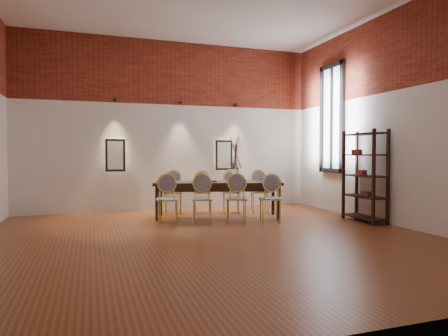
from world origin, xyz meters
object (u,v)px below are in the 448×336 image
object	(u,v)px
chair_near_b	(202,199)
chair_far_d	(260,192)
chair_far_a	(173,192)
shelving_rack	(365,176)
chair_near_d	(270,199)
bowl	(202,178)
chair_far_c	(231,192)
vase	(236,174)
chair_near_c	(236,199)
chair_near_a	(168,199)
book	(210,181)
dining_table	(218,200)
chair_far_b	(202,192)

from	to	relation	value
chair_near_b	chair_far_d	distance (m)	1.92
chair_far_a	shelving_rack	distance (m)	4.09
chair_near_d	bowl	bearing A→B (deg)	153.68
chair_far_a	chair_far_c	world-z (taller)	same
chair_far_d	vase	world-z (taller)	vase
chair_near_c	chair_far_c	size ratio (longest dim) A/B	1.00
chair_near_c	shelving_rack	size ratio (longest dim) A/B	0.52
chair_near_d	chair_near_b	bearing A→B (deg)	-180.00
chair_near_c	shelving_rack	distance (m)	2.58
chair_near_a	chair_far_d	size ratio (longest dim) A/B	1.00
book	shelving_rack	world-z (taller)	shelving_rack
chair_near_c	bowl	world-z (taller)	chair_near_c
dining_table	bowl	world-z (taller)	bowl
shelving_rack	vase	bearing A→B (deg)	151.44
chair_near_d	vase	bearing A→B (deg)	130.96
chair_near_c	chair_far_d	world-z (taller)	same
chair_near_b	chair_far_c	bearing A→B (deg)	64.98
chair_far_b	vase	distance (m)	1.08
chair_far_d	chair_near_b	bearing A→B (deg)	46.97
chair_near_c	chair_far_d	size ratio (longest dim) A/B	1.00
chair_near_a	book	world-z (taller)	chair_near_a
chair_far_b	bowl	size ratio (longest dim) A/B	3.92
dining_table	chair_near_a	world-z (taller)	chair_near_a
chair_near_b	chair_far_d	xyz separation A→B (m)	(1.64, 1.00, 0.00)
chair_near_d	chair_far_d	xyz separation A→B (m)	(0.38, 1.35, 0.00)
chair_far_c	chair_near_d	bearing A→B (deg)	115.02
chair_far_d	book	xyz separation A→B (m)	(-1.29, -0.36, 0.30)
chair_near_d	chair_far_b	xyz separation A→B (m)	(-0.88, 1.70, 0.00)
chair_near_a	chair_far_a	world-z (taller)	same
shelving_rack	book	bearing A→B (deg)	153.75
chair_near_c	dining_table	bearing A→B (deg)	115.02
chair_far_c	vase	bearing A→B (deg)	93.73
dining_table	chair_near_d	xyz separation A→B (m)	(0.76, -0.94, 0.09)
chair_far_a	book	distance (m)	1.11
dining_table	chair_far_c	distance (m)	0.78
chair_near_b	vase	bearing A→B (deg)	45.04
chair_far_b	dining_table	bearing A→B (deg)	115.02
chair_near_d	chair_far_d	bearing A→B (deg)	90.00
chair_near_c	chair_far_c	distance (m)	1.40
chair_near_d	shelving_rack	size ratio (longest dim) A/B	0.52
chair_far_a	vase	distance (m)	1.58
chair_far_d	vase	size ratio (longest dim) A/B	3.13
chair_near_a	shelving_rack	bearing A→B (deg)	1.21
dining_table	chair_far_a	world-z (taller)	chair_far_a
chair_near_d	book	xyz separation A→B (m)	(-0.91, 0.98, 0.30)
chair_far_d	shelving_rack	bearing A→B (deg)	145.13
chair_far_d	chair_near_a	bearing A→B (deg)	35.54
chair_far_a	vase	size ratio (longest dim) A/B	3.13
chair_far_b	bowl	bearing A→B (deg)	89.44
chair_near_d	book	bearing A→B (deg)	148.36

